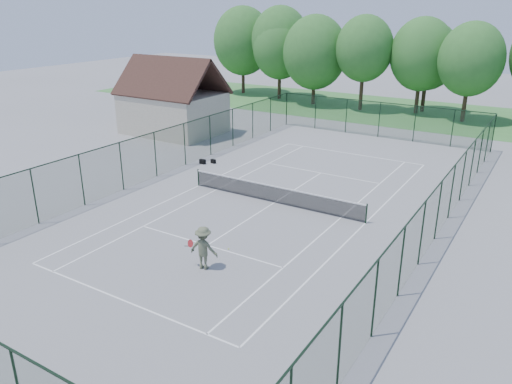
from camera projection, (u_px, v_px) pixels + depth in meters
ground at (274, 203)px, 28.74m from camera, size 140.00×140.00×0.00m
grass_far at (415, 113)px, 52.62m from camera, size 80.00×16.00×0.01m
court_lines at (274, 203)px, 28.74m from camera, size 11.05×23.85×0.01m
tennis_net at (274, 193)px, 28.54m from camera, size 11.08×0.08×1.10m
fence_enclosure at (275, 177)px, 28.20m from camera, size 18.05×36.05×3.02m
utility_building at (173, 98)px, 43.49m from camera, size 8.60×6.27×6.63m
tree_line_far at (422, 54)px, 50.51m from camera, size 39.40×6.40×9.70m
sports_bag_a at (203, 162)px, 35.72m from camera, size 0.42×0.26×0.33m
sports_bag_b at (213, 161)px, 35.88m from camera, size 0.41×0.30×0.29m
tennis_player at (204, 248)px, 21.27m from camera, size 1.91×0.94×1.94m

